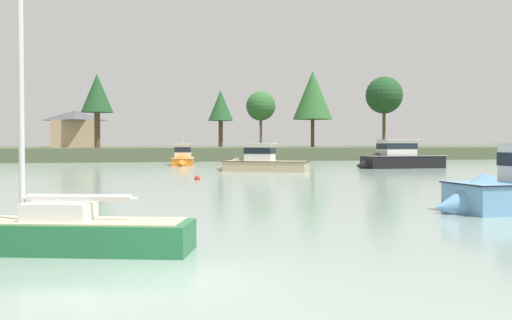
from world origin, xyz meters
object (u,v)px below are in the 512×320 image
at_px(cruiser_orange, 183,160).
at_px(mooring_buoy_orange, 253,164).
at_px(sailboat_green, 46,242).
at_px(cruiser_black, 395,161).
at_px(cruiser_sand, 256,165).
at_px(mooring_buoy_red, 197,179).

distance_m(cruiser_orange, mooring_buoy_orange, 8.93).
distance_m(sailboat_green, cruiser_orange, 61.35).
bearing_deg(cruiser_black, cruiser_sand, -167.47).
relative_size(sailboat_green, mooring_buoy_orange, 30.24).
height_order(cruiser_sand, mooring_buoy_red, cruiser_sand).
xyz_separation_m(cruiser_sand, cruiser_orange, (-5.15, 18.32, 0.03)).
height_order(sailboat_green, mooring_buoy_red, sailboat_green).
bearing_deg(cruiser_orange, sailboat_green, -100.28).
xyz_separation_m(cruiser_black, mooring_buoy_orange, (-13.26, 13.38, -0.71)).
xyz_separation_m(sailboat_green, mooring_buoy_red, (8.43, 30.10, -0.17)).
xyz_separation_m(cruiser_sand, mooring_buoy_red, (-7.67, -11.95, -0.55)).
bearing_deg(mooring_buoy_red, cruiser_black, 32.56).
bearing_deg(cruiser_orange, cruiser_sand, -74.31).
relative_size(cruiser_black, mooring_buoy_red, 20.34).
height_order(sailboat_green, cruiser_sand, sailboat_green).
relative_size(cruiser_orange, mooring_buoy_orange, 24.63).
bearing_deg(mooring_buoy_orange, cruiser_black, -45.26).
bearing_deg(cruiser_sand, cruiser_black, 12.53).
bearing_deg(sailboat_green, mooring_buoy_orange, 71.52).
bearing_deg(sailboat_green, cruiser_orange, 79.72).
distance_m(sailboat_green, mooring_buoy_red, 31.26).
bearing_deg(cruiser_orange, mooring_buoy_red, -94.76).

